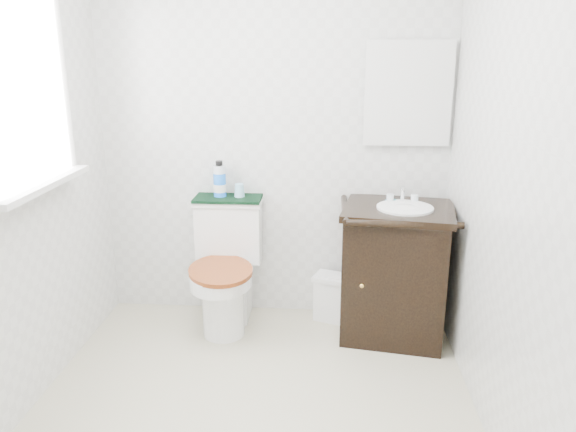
# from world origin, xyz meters

# --- Properties ---
(floor) EXTENTS (2.40, 2.40, 0.00)m
(floor) POSITION_xyz_m (0.00, 0.00, 0.00)
(floor) COLOR beige
(floor) RESTS_ON ground
(wall_back) EXTENTS (2.40, 0.00, 2.40)m
(wall_back) POSITION_xyz_m (0.00, 1.20, 1.20)
(wall_back) COLOR silver
(wall_back) RESTS_ON ground
(wall_front) EXTENTS (2.40, 0.00, 2.40)m
(wall_front) POSITION_xyz_m (0.00, -1.20, 1.20)
(wall_front) COLOR silver
(wall_front) RESTS_ON ground
(wall_right) EXTENTS (0.00, 2.40, 2.40)m
(wall_right) POSITION_xyz_m (1.10, 0.00, 1.20)
(wall_right) COLOR silver
(wall_right) RESTS_ON ground
(window) EXTENTS (0.02, 0.70, 0.90)m
(window) POSITION_xyz_m (-1.07, 0.25, 1.55)
(window) COLOR white
(window) RESTS_ON wall_left
(mirror) EXTENTS (0.50, 0.02, 0.60)m
(mirror) POSITION_xyz_m (0.82, 1.18, 1.45)
(mirror) COLOR silver
(mirror) RESTS_ON wall_back
(toilet) EXTENTS (0.46, 0.66, 0.79)m
(toilet) POSITION_xyz_m (-0.28, 0.97, 0.35)
(toilet) COLOR white
(toilet) RESTS_ON floor
(vanity) EXTENTS (0.71, 0.63, 0.92)m
(vanity) POSITION_xyz_m (0.77, 0.90, 0.43)
(vanity) COLOR black
(vanity) RESTS_ON floor
(trash_bin) EXTENTS (0.26, 0.23, 0.31)m
(trash_bin) POSITION_xyz_m (0.38, 1.08, 0.16)
(trash_bin) COLOR white
(trash_bin) RESTS_ON floor
(towel) EXTENTS (0.42, 0.22, 0.02)m
(towel) POSITION_xyz_m (-0.28, 1.09, 0.80)
(towel) COLOR black
(towel) RESTS_ON toilet
(mouthwash_bottle) EXTENTS (0.08, 0.08, 0.23)m
(mouthwash_bottle) POSITION_xyz_m (-0.33, 1.11, 0.92)
(mouthwash_bottle) COLOR blue
(mouthwash_bottle) RESTS_ON towel
(cup) EXTENTS (0.07, 0.07, 0.08)m
(cup) POSITION_xyz_m (-0.21, 1.11, 0.85)
(cup) COLOR #88C3DF
(cup) RESTS_ON towel
(soap_bar) EXTENTS (0.07, 0.05, 0.02)m
(soap_bar) POSITION_xyz_m (0.73, 1.03, 0.83)
(soap_bar) COLOR #1A6E7F
(soap_bar) RESTS_ON vanity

